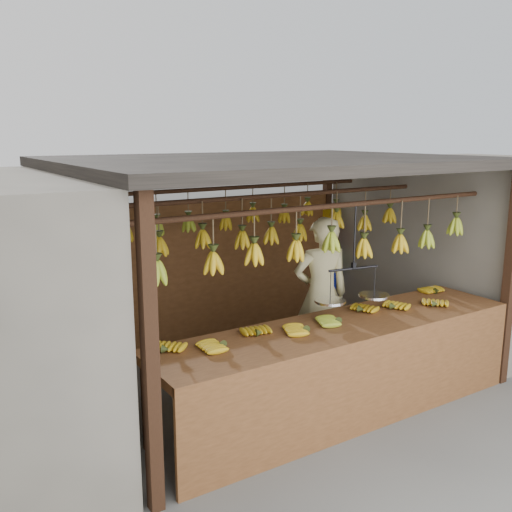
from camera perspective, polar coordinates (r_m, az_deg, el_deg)
ground at (r=6.52m, az=1.45°, el=-11.71°), size 80.00×80.00×0.00m
stall at (r=6.28m, az=-0.14°, el=6.05°), size 4.30×3.30×2.40m
neighbor_right at (r=8.65m, az=21.68°, el=1.38°), size 3.00×3.00×2.30m
counter at (r=5.38m, az=9.28°, el=-8.95°), size 3.78×0.86×0.96m
hanging_bananas at (r=6.06m, az=1.57°, el=2.40°), size 3.62×2.24×0.39m
balance_scale at (r=5.55m, az=9.64°, el=-3.75°), size 0.77×0.37×0.93m
vendor at (r=6.41m, az=6.53°, el=-3.85°), size 0.74×0.60×1.76m
bag_bundles at (r=8.37m, az=7.34°, el=0.89°), size 0.08×0.26×1.22m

